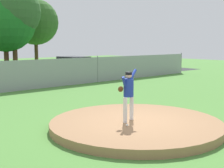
# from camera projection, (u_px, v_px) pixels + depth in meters

# --- Properties ---
(ground_plane) EXTENTS (80.00, 80.00, 0.00)m
(ground_plane) POSITION_uv_depth(u_px,v_px,m) (42.00, 102.00, 14.38)
(ground_plane) COLOR #4C8438
(pitchers_mound) EXTENTS (5.55, 5.55, 0.25)m
(pitchers_mound) POSITION_uv_depth(u_px,v_px,m) (136.00, 124.00, 9.97)
(pitchers_mound) COLOR #99704C
(pitchers_mound) RESTS_ON ground_plane
(pitcher_youth) EXTENTS (0.82, 0.32, 1.66)m
(pitcher_youth) POSITION_uv_depth(u_px,v_px,m) (128.00, 91.00, 9.77)
(pitcher_youth) COLOR silver
(pitcher_youth) RESTS_ON pitchers_mound
(baseball) EXTENTS (0.07, 0.07, 0.07)m
(baseball) POSITION_uv_depth(u_px,v_px,m) (127.00, 125.00, 9.25)
(baseball) COLOR white
(baseball) RESTS_ON pitchers_mound
(chainlink_fence) EXTENTS (33.66, 0.07, 1.87)m
(chainlink_fence) POSITION_uv_depth(u_px,v_px,m) (5.00, 77.00, 17.19)
(chainlink_fence) COLOR gray
(chainlink_fence) RESTS_ON ground_plane
(parked_car_white) EXTENTS (2.15, 4.50, 1.66)m
(parked_car_white) POSITION_uv_depth(u_px,v_px,m) (74.00, 67.00, 25.32)
(parked_car_white) COLOR silver
(parked_car_white) RESTS_ON ground_plane
(traffic_cone_orange) EXTENTS (0.40, 0.40, 0.55)m
(traffic_cone_orange) POSITION_uv_depth(u_px,v_px,m) (18.00, 75.00, 24.33)
(traffic_cone_orange) COLOR orange
(traffic_cone_orange) RESTS_ON asphalt_strip
(tree_broad_left) EXTENTS (5.77, 5.77, 7.68)m
(tree_broad_left) POSITION_uv_depth(u_px,v_px,m) (5.00, 21.00, 28.99)
(tree_broad_left) COLOR #4C331E
(tree_broad_left) RESTS_ON ground_plane
(tree_bushy_near) EXTENTS (5.10, 5.10, 8.26)m
(tree_bushy_near) POSITION_uv_depth(u_px,v_px,m) (13.00, 12.00, 28.89)
(tree_bushy_near) COLOR #4C331E
(tree_bushy_near) RESTS_ON ground_plane
(tree_broad_right) EXTENTS (5.08, 5.08, 7.62)m
(tree_broad_right) POSITION_uv_depth(u_px,v_px,m) (35.00, 22.00, 34.10)
(tree_broad_right) COLOR #4C331E
(tree_broad_right) RESTS_ON ground_plane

